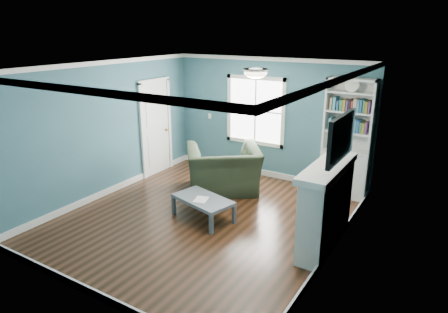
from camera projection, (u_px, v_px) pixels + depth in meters
The scene contains 13 objects.
floor at pixel (204, 218), 6.97m from camera, with size 5.00×5.00×0.00m, color black.
room_walls at pixel (202, 130), 6.48m from camera, with size 5.00×5.00×5.00m.
trim at pixel (202, 151), 6.59m from camera, with size 4.50×5.00×2.60m.
window at pixel (256, 111), 8.69m from camera, with size 1.40×0.06×1.50m.
bookshelf at pixel (346, 150), 7.67m from camera, with size 0.90×0.35×2.31m.
fireplace at pixel (327, 207), 5.90m from camera, with size 0.44×1.58×1.30m.
tv at pixel (341, 138), 5.50m from camera, with size 0.06×1.10×0.65m, color black.
door at pixel (156, 127), 8.88m from camera, with size 0.12×0.98×2.17m.
ceiling_fixture at pixel (256, 72), 5.82m from camera, with size 0.38×0.38×0.15m.
light_switch at pixel (210, 116), 9.36m from camera, with size 0.08×0.01×0.12m, color white.
recliner at pixel (223, 162), 7.95m from camera, with size 1.41×0.92×1.23m, color black.
coffee_table at pixel (203, 201), 6.86m from camera, with size 1.17×0.82×0.38m.
paper_sheet at pixel (201, 199), 6.79m from camera, with size 0.21×0.27×0.00m, color white.
Camera 1 is at (3.60, -5.18, 3.16)m, focal length 32.00 mm.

